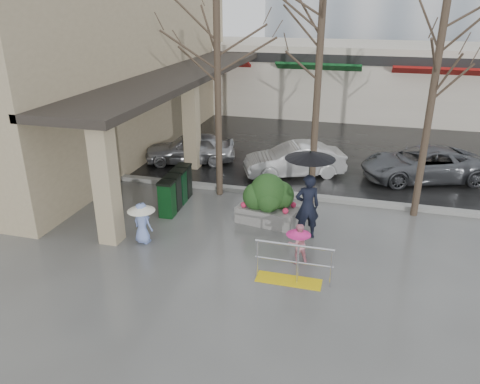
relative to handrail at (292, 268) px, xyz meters
The scene contains 20 objects.
ground 1.85m from the handrail, 138.58° to the left, with size 120.00×120.00×0.00m, color #51514F.
street_asphalt 23.24m from the handrail, 93.36° to the left, with size 120.00×36.00×0.01m, color black.
curb 5.38m from the handrail, 104.66° to the left, with size 120.00×0.30×0.15m, color gray.
near_building 14.32m from the handrail, 138.39° to the left, with size 6.00×18.00×8.00m, color tan.
canopy_slab 11.54m from the handrail, 123.81° to the left, with size 2.80×18.00×0.25m, color #2D2823.
pillar_front 5.48m from the handrail, behind, with size 0.55×0.55×3.50m, color tan.
pillar_back 9.02m from the handrail, 126.15° to the left, with size 0.55×0.55×3.50m, color tan.
storefront_row 19.25m from the handrail, 88.07° to the left, with size 34.00×6.74×4.00m.
handrail is the anchor object (origin of this frame).
tree_west 7.52m from the handrail, 124.99° to the left, with size 3.20×3.20×6.80m.
tree_midwest 6.83m from the handrail, 91.91° to the left, with size 3.20×3.20×7.00m.
tree_mideast 7.28m from the handrail, 56.81° to the left, with size 3.20×3.20×6.50m.
woman 2.65m from the handrail, 89.70° to the left, with size 1.39×1.39×2.61m.
child_pink 0.97m from the handrail, 89.96° to the left, with size 0.67×0.65×1.10m.
child_blue 4.46m from the handrail, 168.89° to the left, with size 0.78×0.78×1.21m.
planter 3.32m from the handrail, 112.30° to the left, with size 1.93×1.19×1.58m.
news_boxes 5.62m from the handrail, 142.13° to the left, with size 0.57×2.11×1.17m.
car_a 9.54m from the handrail, 125.77° to the left, with size 1.49×3.70×1.26m, color #9D9DA1.
car_b 7.46m from the handrail, 98.82° to the left, with size 1.33×3.82×1.26m, color silver.
car_c 8.95m from the handrail, 66.19° to the left, with size 2.09×4.53×1.26m, color #56595E.
Camera 1 is at (2.73, -10.90, 6.40)m, focal length 35.00 mm.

